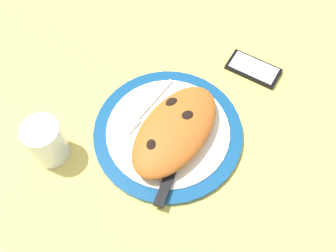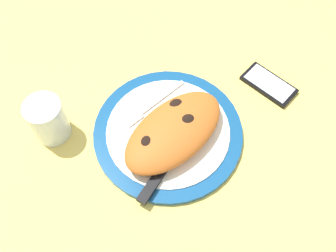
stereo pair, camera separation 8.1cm
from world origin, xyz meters
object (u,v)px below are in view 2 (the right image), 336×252
plate (168,132)px  fork (150,106)px  smartphone (269,84)px  water_glass (49,121)px  calzone (175,131)px  knife (162,171)px

plate → fork: (-0.28, -7.09, 1.00)cm
plate → smartphone: (-26.05, 3.37, -0.15)cm
plate → water_glass: 24.83cm
calzone → plate: bearing=-82.1°
plate → water_glass: water_glass is taller
calzone → smartphone: calzone is taller
knife → smartphone: 32.83cm
calzone → water_glass: (19.77, -16.87, 0.24)cm
plate → water_glass: bearing=-37.4°
knife → water_glass: 25.45cm
fork → knife: bearing=63.9°
knife → water_glass: size_ratio=2.11×
fork → knife: 15.54cm
fork → water_glass: 21.45cm
fork → water_glass: water_glass is taller
calzone → fork: 9.35cm
fork → smartphone: size_ratio=1.25×
smartphone → fork: bearing=-22.1°
smartphone → plate: bearing=-7.4°
calzone → smartphone: (-25.78, 1.42, -3.55)cm
knife → smartphone: size_ratio=1.59×
knife → water_glass: (12.95, -21.79, 2.35)cm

